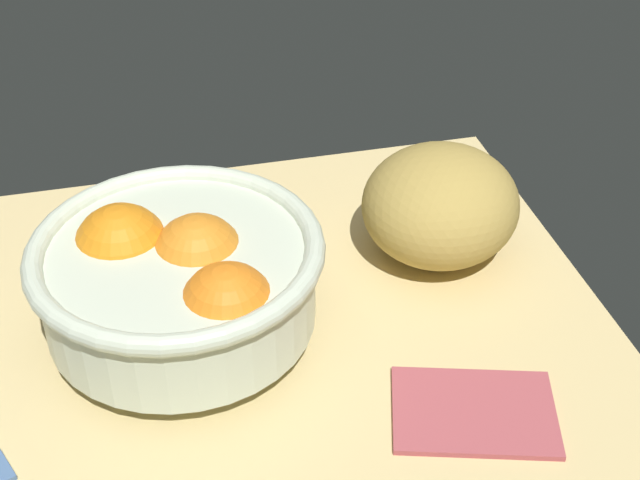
% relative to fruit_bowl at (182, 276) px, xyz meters
% --- Properties ---
extents(ground_plane, '(0.68, 0.52, 0.03)m').
position_rel_fruit_bowl_xyz_m(ground_plane, '(0.00, 0.03, -0.07)').
color(ground_plane, '#DBC07F').
extents(fruit_bowl, '(0.22, 0.22, 0.10)m').
position_rel_fruit_bowl_xyz_m(fruit_bowl, '(0.00, 0.00, 0.00)').
color(fruit_bowl, silver).
rests_on(fruit_bowl, ground).
extents(bread_loaf, '(0.19, 0.20, 0.10)m').
position_rel_fruit_bowl_xyz_m(bread_loaf, '(-0.23, -0.06, -0.01)').
color(bread_loaf, '#B19345').
rests_on(bread_loaf, ground).
extents(napkin_folded, '(0.13, 0.11, 0.01)m').
position_rel_fruit_bowl_xyz_m(napkin_folded, '(-0.19, 0.13, -0.05)').
color(napkin_folded, '#AC4B51').
rests_on(napkin_folded, ground).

